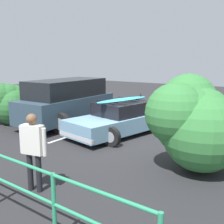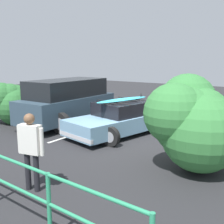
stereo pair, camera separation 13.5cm
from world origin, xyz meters
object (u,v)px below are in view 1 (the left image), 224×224
sedan_car (122,118)px  person_bystander (33,145)px  bush_near_left (194,122)px  bush_near_right (10,102)px  suv_car (67,102)px

sedan_car → person_bystander: person_bystander is taller
sedan_car → bush_near_left: bush_near_left is taller
bush_near_right → bush_near_left: bearing=176.1°
sedan_car → bush_near_left: size_ratio=1.76×
person_bystander → bush_near_right: size_ratio=0.85×
sedan_car → person_bystander: size_ratio=2.70×
suv_car → bush_near_left: (-6.20, 1.85, 0.22)m
person_bystander → suv_car: bearing=-53.3°
bush_near_right → person_bystander: bearing=147.6°
suv_car → bush_near_right: size_ratio=2.35×
suv_car → person_bystander: (-3.80, 5.10, 0.02)m
suv_car → bush_near_left: bush_near_left is taller
suv_car → bush_near_right: 2.57m
sedan_car → bush_near_left: (-3.38, 1.86, 0.63)m
sedan_car → bush_near_right: bush_near_right is taller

